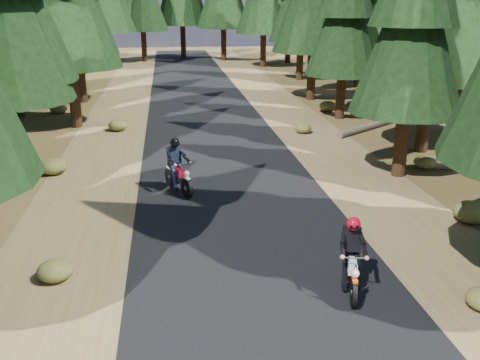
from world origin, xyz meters
The scene contains 8 objects.
ground centered at (0.00, 0.00, 0.00)m, with size 120.00×120.00×0.00m, color #483719.
road centered at (0.00, 5.00, 0.01)m, with size 6.00×100.00×0.01m, color black.
shoulder_l centered at (-4.60, 5.00, 0.00)m, with size 3.20×100.00×0.01m, color brown.
shoulder_r centered at (4.60, 5.00, 0.00)m, with size 3.20×100.00×0.01m, color brown.
log_near centered at (7.74, 11.49, 0.16)m, with size 0.32×0.32×5.26m, color #4C4233.
understory_shrubs centered at (0.89, 6.76, 0.27)m, with size 16.10×26.77×0.59m.
rider_lead centered at (1.75, -2.94, 0.55)m, with size 0.95×1.90×1.63m.
rider_follow centered at (-1.69, 3.78, 0.59)m, with size 1.31×2.04×1.76m.
Camera 1 is at (-1.92, -12.56, 5.89)m, focal length 40.00 mm.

